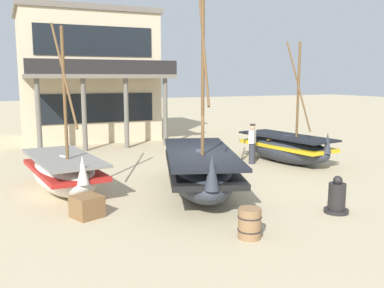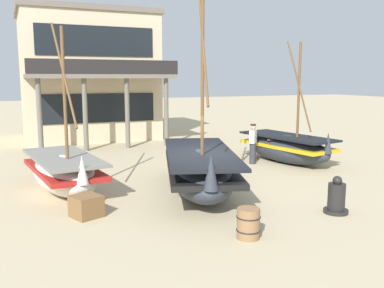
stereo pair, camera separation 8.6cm
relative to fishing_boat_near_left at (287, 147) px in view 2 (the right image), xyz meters
name	(u,v)px [view 2 (the right image)]	position (x,y,z in m)	size (l,w,h in m)	color
ground_plane	(205,192)	(-5.24, -2.84, -0.65)	(120.00, 120.00, 0.00)	tan
fishing_boat_near_left	(287,147)	(0.00, 0.00, 0.00)	(2.34, 4.64, 5.09)	#2D333D
fishing_boat_centre_large	(200,169)	(-5.40, -2.80, 0.09)	(3.75, 6.08, 6.79)	#2D333D
fishing_boat_far_right	(64,172)	(-9.31, -1.00, -0.01)	(2.25, 4.48, 5.30)	silver
fisherman_by_hull	(253,144)	(-1.48, 0.38, 0.18)	(0.42, 0.40, 1.68)	#33333D
capstan_winch	(336,198)	(-2.92, -6.16, -0.25)	(0.65, 0.65, 1.02)	black
wooden_barrel	(248,223)	(-6.02, -6.78, -0.30)	(0.56, 0.56, 0.70)	olive
cargo_crate	(86,206)	(-9.11, -3.80, -0.37)	(0.69, 0.69, 0.57)	brown
harbor_building_main	(89,76)	(-6.28, 11.07, 3.07)	(7.71, 7.85, 7.42)	beige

